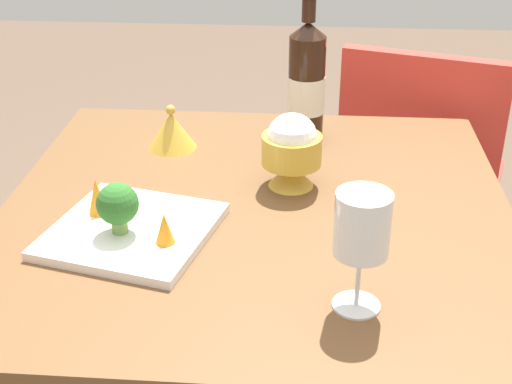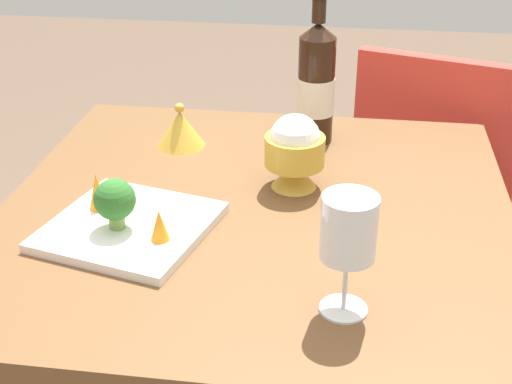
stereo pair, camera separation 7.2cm
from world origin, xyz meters
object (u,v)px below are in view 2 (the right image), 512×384
chair_near_window (436,171)px  broccoli_floret (115,201)px  carrot_garnish_left (97,192)px  wine_glass (349,231)px  rice_bowl (295,150)px  carrot_garnish_right (160,225)px  serving_plate (130,227)px  wine_bottle (316,83)px  rice_bowl_lid (180,128)px

chair_near_window → broccoli_floret: (-0.59, -0.75, 0.27)m
carrot_garnish_left → wine_glass: bearing=-26.1°
rice_bowl → carrot_garnish_right: bearing=-127.8°
rice_bowl → carrot_garnish_right: (-0.19, -0.24, -0.03)m
carrot_garnish_right → wine_glass: bearing=-22.6°
chair_near_window → carrot_garnish_right: size_ratio=16.12×
rice_bowl → serving_plate: bearing=-141.9°
broccoli_floret → serving_plate: bearing=52.6°
wine_glass → serving_plate: (-0.36, 0.17, -0.12)m
wine_bottle → rice_bowl: size_ratio=2.26×
rice_bowl_lid → chair_near_window: bearing=33.5°
chair_near_window → serving_plate: bearing=-110.7°
rice_bowl → broccoli_floret: bearing=-141.0°
carrot_garnish_left → serving_plate: bearing=-31.6°
rice_bowl_lid → carrot_garnish_right: (0.06, -0.40, 0.00)m
rice_bowl_lid → serving_plate: size_ratio=0.33×
chair_near_window → carrot_garnish_right: bearing=-105.8°
rice_bowl_lid → wine_bottle: bearing=13.9°
broccoli_floret → rice_bowl: bearing=39.0°
broccoli_floret → carrot_garnish_right: 0.09m
chair_near_window → wine_glass: wine_glass is taller
wine_glass → broccoli_floret: 0.41m
wine_glass → carrot_garnish_left: wine_glass is taller
chair_near_window → serving_plate: chair_near_window is taller
chair_near_window → rice_bowl: rice_bowl is taller
wine_bottle → rice_bowl_lid: 0.29m
wine_glass → rice_bowl_lid: wine_glass is taller
rice_bowl → rice_bowl_lid: bearing=148.4°
carrot_garnish_left → carrot_garnish_right: size_ratio=1.22×
chair_near_window → rice_bowl_lid: (-0.57, -0.38, 0.24)m
chair_near_window → broccoli_floret: bearing=-110.6°
wine_glass → carrot_garnish_right: size_ratio=3.39×
broccoli_floret → carrot_garnish_left: bearing=131.2°
chair_near_window → rice_bowl: size_ratio=6.00×
carrot_garnish_left → carrot_garnish_right: (0.13, -0.08, -0.01)m
wine_bottle → broccoli_floret: 0.53m
wine_bottle → serving_plate: wine_bottle is taller
serving_plate → carrot_garnish_right: 0.09m
wine_glass → carrot_garnish_right: wine_glass is taller
rice_bowl_lid → carrot_garnish_right: 0.40m
rice_bowl_lid → broccoli_floret: broccoli_floret is taller
wine_glass → chair_near_window: bearing=76.3°
wine_glass → rice_bowl_lid: size_ratio=1.79×
wine_bottle → broccoli_floret: size_ratio=3.74×
rice_bowl → wine_bottle: bearing=84.4°
wine_glass → broccoli_floret: bearing=158.2°
serving_plate → carrot_garnish_left: bearing=148.4°
serving_plate → carrot_garnish_right: size_ratio=5.74×
wine_glass → broccoli_floret: wine_glass is taller
wine_bottle → rice_bowl: (-0.02, -0.22, -0.05)m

